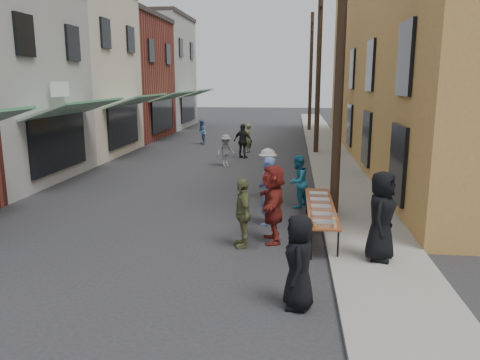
% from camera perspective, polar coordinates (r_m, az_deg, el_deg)
% --- Properties ---
extents(ground, '(120.00, 120.00, 0.00)m').
position_cam_1_polar(ground, '(11.69, -9.11, -7.68)').
color(ground, '#28282B').
rests_on(ground, ground).
extents(sidewalk, '(2.20, 60.00, 0.10)m').
position_cam_1_polar(sidewalk, '(25.94, 10.76, 3.24)').
color(sidewalk, gray).
rests_on(sidewalk, ground).
extents(storefront_row, '(8.00, 37.00, 9.00)m').
position_cam_1_polar(storefront_row, '(28.69, -21.01, 11.66)').
color(storefront_row, maroon).
rests_on(storefront_row, ground).
extents(building_ochre, '(10.00, 28.00, 10.00)m').
position_cam_1_polar(building_ochre, '(25.89, 25.34, 13.31)').
color(building_ochre, '#B48140').
rests_on(building_ochre, ground).
extents(utility_pole_near, '(0.26, 0.26, 9.00)m').
position_cam_1_polar(utility_pole_near, '(13.65, 12.13, 14.24)').
color(utility_pole_near, '#2D2116').
rests_on(utility_pole_near, ground).
extents(utility_pole_mid, '(0.26, 0.26, 9.00)m').
position_cam_1_polar(utility_pole_mid, '(25.62, 9.55, 13.17)').
color(utility_pole_mid, '#2D2116').
rests_on(utility_pole_mid, ground).
extents(utility_pole_far, '(0.26, 0.26, 9.00)m').
position_cam_1_polar(utility_pole_far, '(37.61, 8.62, 12.78)').
color(utility_pole_far, '#2D2116').
rests_on(utility_pole_far, ground).
extents(serving_table, '(0.70, 4.00, 0.75)m').
position_cam_1_polar(serving_table, '(12.26, 9.79, -3.27)').
color(serving_table, brown).
rests_on(serving_table, ground).
extents(catering_tray_sausage, '(0.50, 0.33, 0.08)m').
position_cam_1_polar(catering_tray_sausage, '(10.66, 10.29, -5.20)').
color(catering_tray_sausage, maroon).
rests_on(catering_tray_sausage, serving_table).
extents(catering_tray_foil_b, '(0.50, 0.33, 0.08)m').
position_cam_1_polar(catering_tray_foil_b, '(11.28, 10.08, -4.23)').
color(catering_tray_foil_b, '#B2B2B7').
rests_on(catering_tray_foil_b, serving_table).
extents(catering_tray_buns, '(0.50, 0.33, 0.08)m').
position_cam_1_polar(catering_tray_buns, '(11.95, 9.88, -3.29)').
color(catering_tray_buns, tan).
rests_on(catering_tray_buns, serving_table).
extents(catering_tray_foil_d, '(0.50, 0.33, 0.08)m').
position_cam_1_polar(catering_tray_foil_d, '(12.63, 9.71, -2.46)').
color(catering_tray_foil_d, '#B2B2B7').
rests_on(catering_tray_foil_d, serving_table).
extents(catering_tray_buns_end, '(0.50, 0.33, 0.08)m').
position_cam_1_polar(catering_tray_buns_end, '(13.31, 9.55, -1.71)').
color(catering_tray_buns_end, tan).
rests_on(catering_tray_buns_end, serving_table).
extents(condiment_jar_a, '(0.07, 0.07, 0.08)m').
position_cam_1_polar(condiment_jar_a, '(10.36, 9.17, -5.66)').
color(condiment_jar_a, '#A57F26').
rests_on(condiment_jar_a, serving_table).
extents(condiment_jar_b, '(0.07, 0.07, 0.08)m').
position_cam_1_polar(condiment_jar_b, '(10.45, 9.15, -5.50)').
color(condiment_jar_b, '#A57F26').
rests_on(condiment_jar_b, serving_table).
extents(condiment_jar_c, '(0.07, 0.07, 0.08)m').
position_cam_1_polar(condiment_jar_c, '(10.55, 9.12, -5.34)').
color(condiment_jar_c, '#A57F26').
rests_on(condiment_jar_c, serving_table).
extents(cup_stack, '(0.08, 0.08, 0.12)m').
position_cam_1_polar(cup_stack, '(10.43, 11.48, -5.51)').
color(cup_stack, tan).
rests_on(cup_stack, serving_table).
extents(guest_front_a, '(0.56, 0.84, 1.68)m').
position_cam_1_polar(guest_front_a, '(8.25, 7.21, -9.90)').
color(guest_front_a, black).
rests_on(guest_front_a, ground).
extents(guest_front_b, '(0.63, 0.79, 1.90)m').
position_cam_1_polar(guest_front_b, '(12.83, 3.30, -1.35)').
color(guest_front_b, '#50649A').
rests_on(guest_front_b, ground).
extents(guest_front_c, '(0.94, 1.01, 1.66)m').
position_cam_1_polar(guest_front_c, '(14.70, 7.03, -0.18)').
color(guest_front_c, teal).
rests_on(guest_front_c, ground).
extents(guest_front_d, '(0.76, 1.18, 1.72)m').
position_cam_1_polar(guest_front_d, '(15.63, 3.41, 0.74)').
color(guest_front_d, silver).
rests_on(guest_front_d, ground).
extents(guest_front_e, '(0.67, 1.05, 1.67)m').
position_cam_1_polar(guest_front_e, '(11.12, 0.32, -4.04)').
color(guest_front_e, '#61653A').
rests_on(guest_front_e, ground).
extents(guest_queue_back, '(0.77, 1.84, 1.93)m').
position_cam_1_polar(guest_queue_back, '(11.45, 4.03, -2.91)').
color(guest_queue_back, maroon).
rests_on(guest_queue_back, ground).
extents(server, '(0.93, 1.12, 1.95)m').
position_cam_1_polar(server, '(10.46, 16.85, -4.22)').
color(server, black).
rests_on(server, sidewalk).
extents(passerby_left, '(1.09, 1.04, 1.48)m').
position_cam_1_polar(passerby_left, '(21.71, -1.75, 3.62)').
color(passerby_left, slate).
rests_on(passerby_left, ground).
extents(passerby_mid, '(1.12, 0.76, 1.76)m').
position_cam_1_polar(passerby_mid, '(23.98, 0.37, 4.75)').
color(passerby_mid, black).
rests_on(passerby_mid, ground).
extents(passerby_right, '(0.51, 0.66, 1.60)m').
position_cam_1_polar(passerby_right, '(25.89, 0.97, 5.11)').
color(passerby_right, brown).
rests_on(passerby_right, ground).
extents(passerby_far, '(0.76, 0.88, 1.57)m').
position_cam_1_polar(passerby_far, '(29.40, -4.72, 5.87)').
color(passerby_far, '#5576A5').
rests_on(passerby_far, ground).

